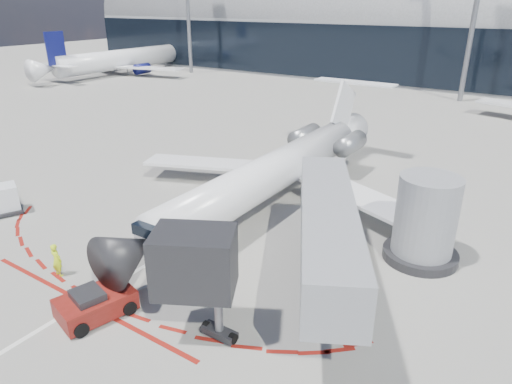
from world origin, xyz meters
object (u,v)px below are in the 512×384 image
Objects in this scene: ramp_worker at (57,260)px; uld_container at (6,199)px; pushback_tug at (95,303)px; regional_jet at (279,168)px.

ramp_worker is 0.72× the size of uld_container.
uld_container is (-13.86, 3.82, 0.34)m from pushback_tug.
ramp_worker is at bearing -178.68° from pushback_tug.
pushback_tug is at bearing 166.07° from ramp_worker.
pushback_tug is at bearing -90.95° from regional_jet.
regional_jet is at bearing 103.87° from pushback_tug.
ramp_worker is (-4.24, 1.02, 0.32)m from pushback_tug.
uld_container reaches higher than pushback_tug.
uld_container is (-9.62, 2.80, 0.02)m from ramp_worker.
regional_jet is at bearing -107.58° from ramp_worker.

